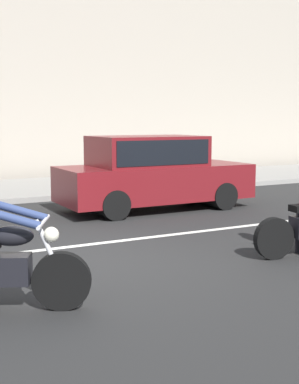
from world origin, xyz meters
TOP-DOWN VIEW (x-y plane):
  - ground_plane at (0.00, 0.00)m, footprint 80.00×80.00m
  - lane_marking_stripe at (0.72, 0.90)m, footprint 18.00×0.14m
  - parked_sedan_maroon at (3.15, 3.47)m, footprint 4.49×1.82m

SIDE VIEW (x-z plane):
  - ground_plane at x=0.00m, z-range 0.00..0.00m
  - lane_marking_stripe at x=0.72m, z-range 0.00..0.01m
  - parked_sedan_maroon at x=3.15m, z-range 0.02..1.74m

